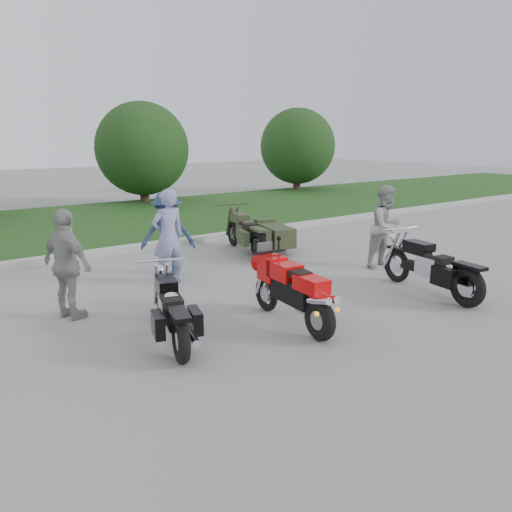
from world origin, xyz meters
TOP-DOWN VIEW (x-y plane):
  - ground at (0.00, 0.00)m, footprint 80.00×80.00m
  - curb at (0.00, 6.00)m, footprint 60.00×0.30m
  - grass_strip at (0.00, 10.15)m, footprint 60.00×8.00m
  - tree_mid_right at (4.00, 13.50)m, footprint 3.60×3.60m
  - tree_far_right at (12.00, 13.50)m, footprint 3.60×3.60m
  - sportbike_red at (0.26, 0.08)m, footprint 0.45×1.94m
  - cruiser_left at (-1.43, 0.56)m, footprint 0.75×2.01m
  - cruiser_right at (3.14, -0.27)m, footprint 0.53×2.25m
  - cruiser_sidecar at (2.75, 4.08)m, footprint 1.45×2.27m
  - person_stripe at (-0.18, 3.10)m, footprint 0.65×0.43m
  - person_grey at (3.99, 1.48)m, footprint 0.83×0.65m
  - person_denim at (0.08, 3.65)m, footprint 1.22×1.05m
  - person_back at (-2.23, 2.30)m, footprint 0.73×1.06m

SIDE VIEW (x-z plane):
  - ground at x=0.00m, z-range 0.00..0.00m
  - grass_strip at x=0.00m, z-range 0.00..0.14m
  - curb at x=0.00m, z-range 0.00..0.15m
  - cruiser_left at x=-1.43m, z-range 0.01..0.80m
  - cruiser_sidecar at x=2.75m, z-range -0.03..0.86m
  - cruiser_right at x=3.14m, z-range 0.01..0.88m
  - sportbike_red at x=0.26m, z-range 0.08..1.00m
  - person_denim at x=0.08m, z-range 0.00..1.64m
  - person_back at x=-2.23m, z-range 0.00..1.67m
  - person_grey at x=3.99m, z-range 0.00..1.71m
  - person_stripe at x=-0.18m, z-range 0.00..1.76m
  - tree_mid_right at x=4.00m, z-range 0.19..4.19m
  - tree_far_right at x=12.00m, z-range 0.19..4.19m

